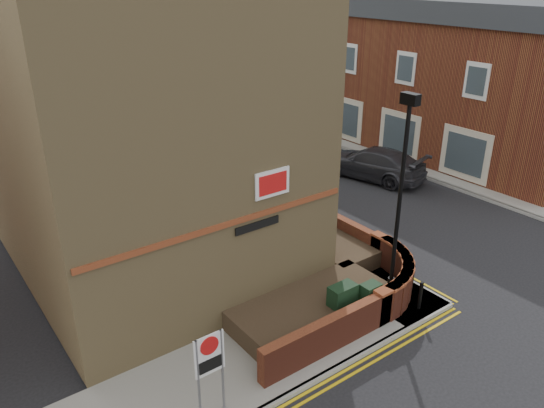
{
  "coord_description": "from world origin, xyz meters",
  "views": [
    {
      "loc": [
        -9.28,
        -7.51,
        9.32
      ],
      "look_at": [
        -0.74,
        4.0,
        2.94
      ],
      "focal_mm": 35.0,
      "sensor_mm": 36.0,
      "label": 1
    }
  ],
  "objects": [
    {
      "name": "pavement_far",
      "position": [
        13.0,
        13.0,
        0.06
      ],
      "size": [
        4.0,
        40.0,
        0.12
      ],
      "primitive_type": "cube",
      "color": "gray",
      "rests_on": "ground"
    },
    {
      "name": "tree_near",
      "position": [
        2.0,
        14.05,
        4.7
      ],
      "size": [
        3.64,
        3.65,
        6.7
      ],
      "color": "#382B1E",
      "rests_on": "pavement_main"
    },
    {
      "name": "yellow_lines_main",
      "position": [
        3.25,
        16.0,
        0.01
      ],
      "size": [
        0.28,
        32.0,
        0.01
      ],
      "primitive_type": "cube",
      "color": "gold",
      "rests_on": "ground"
    },
    {
      "name": "silver_car_far",
      "position": [
        9.04,
        15.74,
        0.73
      ],
      "size": [
        3.13,
        4.63,
        1.47
      ],
      "primitive_type": "imported",
      "rotation": [
        0.0,
        0.0,
        2.78
      ],
      "color": "#A0A3A8",
      "rests_on": "ground"
    },
    {
      "name": "traffic_light_assembly",
      "position": [
        2.4,
        25.0,
        2.78
      ],
      "size": [
        0.2,
        0.16,
        4.2
      ],
      "color": "black",
      "rests_on": "pavement_main"
    },
    {
      "name": "pavement_main",
      "position": [
        2.0,
        16.0,
        0.06
      ],
      "size": [
        2.0,
        32.0,
        0.12
      ],
      "primitive_type": "cube",
      "color": "gray",
      "rests_on": "ground"
    },
    {
      "name": "lamppost",
      "position": [
        1.6,
        1.2,
        3.34
      ],
      "size": [
        0.25,
        0.5,
        6.3
      ],
      "color": "black",
      "rests_on": "pavement_corner"
    },
    {
      "name": "tree_mid",
      "position": [
        2.0,
        22.05,
        5.2
      ],
      "size": [
        4.03,
        4.03,
        7.42
      ],
      "color": "#382B1E",
      "rests_on": "pavement_main"
    },
    {
      "name": "utility_cabinet_large",
      "position": [
        -0.3,
        1.3,
        0.72
      ],
      "size": [
        0.8,
        0.45,
        1.2
      ],
      "primitive_type": "cube",
      "color": "black",
      "rests_on": "pavement_corner"
    },
    {
      "name": "kerb_side",
      "position": [
        -3.5,
        0.0,
        0.06
      ],
      "size": [
        13.0,
        0.15,
        0.12
      ],
      "primitive_type": "cube",
      "color": "gray",
      "rests_on": "ground"
    },
    {
      "name": "kerb_main_far",
      "position": [
        11.0,
        13.0,
        0.06
      ],
      "size": [
        0.15,
        40.0,
        0.12
      ],
      "primitive_type": "cube",
      "color": "gray",
      "rests_on": "ground"
    },
    {
      "name": "zone_sign",
      "position": [
        -5.0,
        0.5,
        1.64
      ],
      "size": [
        0.72,
        0.07,
        2.2
      ],
      "color": "slate",
      "rests_on": "pavement_corner"
    },
    {
      "name": "far_terrace",
      "position": [
        14.5,
        17.0,
        4.04
      ],
      "size": [
        5.4,
        30.4,
        8.0
      ],
      "color": "maroon",
      "rests_on": "ground"
    },
    {
      "name": "corner_building",
      "position": [
        -2.84,
        8.0,
        6.23
      ],
      "size": [
        8.95,
        10.4,
        13.6
      ],
      "color": "#987F51",
      "rests_on": "ground"
    },
    {
      "name": "garden_wall",
      "position": [
        0.0,
        2.5,
        0.0
      ],
      "size": [
        6.8,
        6.0,
        1.2
      ],
      "primitive_type": null,
      "color": "maroon",
      "rests_on": "ground"
    },
    {
      "name": "bollard_far",
      "position": [
        2.6,
        1.2,
        0.57
      ],
      "size": [
        0.11,
        0.11,
        0.9
      ],
      "primitive_type": "cylinder",
      "color": "black",
      "rests_on": "pavement_corner"
    },
    {
      "name": "silver_car_near",
      "position": [
        4.72,
        11.24,
        0.73
      ],
      "size": [
        1.98,
        4.55,
        1.46
      ],
      "primitive_type": "imported",
      "rotation": [
        0.0,
        0.0,
        -0.1
      ],
      "color": "#9FA0A7",
      "rests_on": "ground"
    },
    {
      "name": "pavement_corner",
      "position": [
        -3.5,
        1.5,
        0.06
      ],
      "size": [
        13.0,
        3.0,
        0.12
      ],
      "primitive_type": "cube",
      "color": "gray",
      "rests_on": "ground"
    },
    {
      "name": "red_car_main",
      "position": [
        4.46,
        22.09,
        0.62
      ],
      "size": [
        2.17,
        4.5,
        1.24
      ],
      "primitive_type": "imported",
      "rotation": [
        0.0,
        0.0,
        -0.03
      ],
      "color": "maroon",
      "rests_on": "ground"
    },
    {
      "name": "tree_far",
      "position": [
        2.0,
        30.05,
        4.91
      ],
      "size": [
        3.81,
        3.81,
        7.0
      ],
      "color": "#382B1E",
      "rests_on": "pavement_main"
    },
    {
      "name": "far_terrace_cream",
      "position": [
        14.5,
        38.0,
        4.05
      ],
      "size": [
        5.4,
        12.4,
        8.0
      ],
      "color": "beige",
      "rests_on": "ground"
    },
    {
      "name": "bollard_near",
      "position": [
        2.0,
        0.4,
        0.57
      ],
      "size": [
        0.11,
        0.11,
        0.9
      ],
      "primitive_type": "cylinder",
      "color": "black",
      "rests_on": "pavement_corner"
    },
    {
      "name": "ground",
      "position": [
        0.0,
        0.0,
        0.0
      ],
      "size": [
        120.0,
        120.0,
        0.0
      ],
      "primitive_type": "plane",
      "color": "black",
      "rests_on": "ground"
    },
    {
      "name": "kerb_main_near",
      "position": [
        3.0,
        16.0,
        0.06
      ],
      "size": [
        0.15,
        32.0,
        0.12
      ],
      "primitive_type": "cube",
      "color": "gray",
      "rests_on": "ground"
    },
    {
      "name": "utility_cabinet_small",
      "position": [
        0.5,
        1.0,
        0.67
      ],
      "size": [
        0.55,
        0.4,
        1.1
      ],
      "primitive_type": "cube",
      "color": "black",
      "rests_on": "pavement_corner"
    },
    {
      "name": "grey_car_far",
      "position": [
        9.0,
        8.99,
        0.75
      ],
      "size": [
        3.34,
        5.55,
        1.51
      ],
      "primitive_type": "imported",
      "rotation": [
        0.0,
        0.0,
        3.39
      ],
      "color": "#2E2E33",
      "rests_on": "ground"
    }
  ]
}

